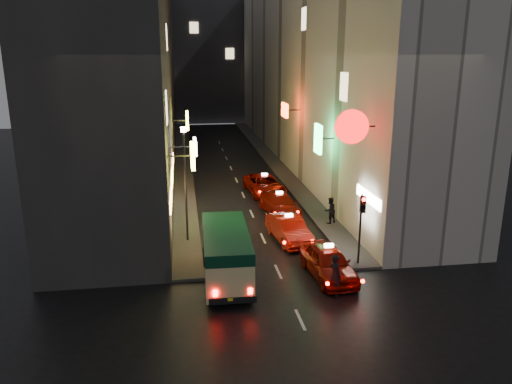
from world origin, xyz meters
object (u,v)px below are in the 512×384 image
minibus (226,250)px  pedestrian_crossing (335,272)px  lamp_post (185,177)px  taxi_near (328,260)px  traffic_light (362,214)px

minibus → pedestrian_crossing: (4.47, -2.05, -0.48)m
minibus → lamp_post: bearing=108.0°
taxi_near → lamp_post: 8.82m
traffic_light → lamp_post: size_ratio=0.56×
taxi_near → lamp_post: lamp_post is taller
pedestrian_crossing → traffic_light: traffic_light is taller
traffic_light → lamp_post: lamp_post is taller
traffic_light → lamp_post: bearing=151.1°
minibus → pedestrian_crossing: minibus is taller
pedestrian_crossing → lamp_post: lamp_post is taller
minibus → taxi_near: 4.76m
lamp_post → pedestrian_crossing: bearing=-49.6°
taxi_near → lamp_post: (-6.37, 5.39, 2.87)m
pedestrian_crossing → taxi_near: bearing=-26.3°
taxi_near → minibus: bearing=177.1°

